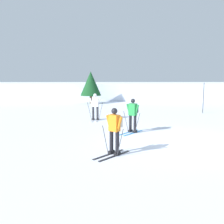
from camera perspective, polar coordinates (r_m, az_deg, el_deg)
The scene contains 7 objects.
ground_plane at distance 11.59m, azimuth 13.15°, elevation -6.37°, with size 120.00×120.00×0.00m, color silver.
far_snow_ridge at distance 31.97m, azimuth 4.07°, elevation 4.72°, with size 80.00×7.32×1.93m, color silver.
skier_white at distance 16.52m, azimuth -3.72°, elevation 1.50°, with size 1.00×1.62×1.71m.
skier_green at distance 12.93m, azimuth 4.67°, elevation -0.37°, with size 1.31×1.47×1.71m.
skier_orange at distance 9.27m, azimuth 0.61°, elevation -3.73°, with size 1.35×1.43×1.71m.
trail_marker_pole at distance 20.62m, azimuth 19.57°, elevation 2.91°, with size 0.04×0.04×2.30m, color black.
conifer_far_left at distance 26.30m, azimuth -4.73°, elevation 6.30°, with size 2.11×2.11×3.25m.
Camera 1 is at (-2.81, -10.88, 2.86)m, focal length 41.31 mm.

